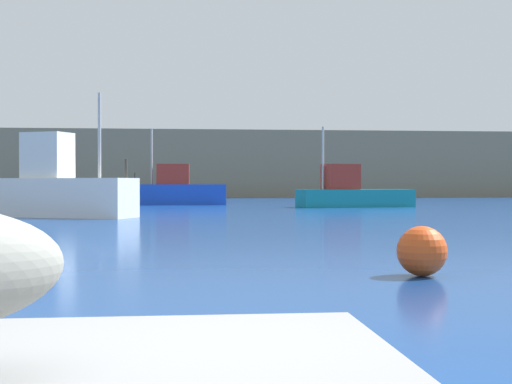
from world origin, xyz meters
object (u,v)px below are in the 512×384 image
Objects in this scene: fishing_boat_teal at (352,193)px; fishing_boat_white at (55,189)px; fishing_boat_blue at (178,190)px; mooring_buoy at (422,251)px.

fishing_boat_teal is 17.53m from fishing_boat_white.
fishing_boat_blue is at bearing -41.18° from fishing_boat_teal.
fishing_boat_teal reaches higher than mooring_buoy.
fishing_boat_blue is 0.89× the size of fishing_boat_white.
fishing_boat_blue is 35.06m from mooring_buoy.
mooring_buoy is (8.06, -18.87, -0.71)m from fishing_boat_white.
fishing_boat_teal is 9.44× the size of mooring_buoy.
mooring_buoy is at bearing -41.64° from fishing_boat_white.
fishing_boat_white reaches higher than mooring_buoy.
mooring_buoy is (3.45, -34.88, -0.56)m from fishing_boat_blue.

